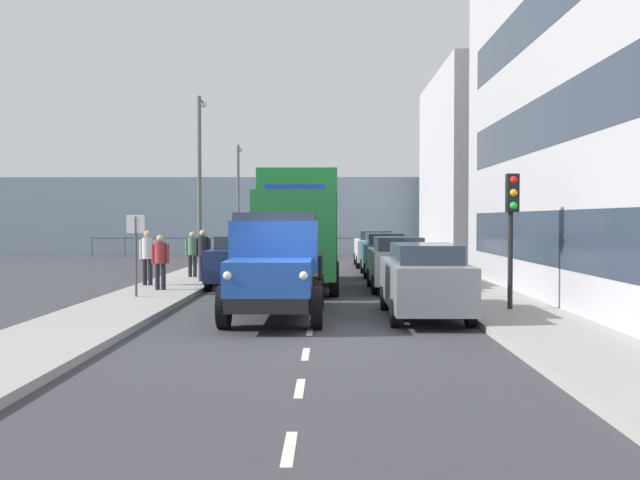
{
  "coord_description": "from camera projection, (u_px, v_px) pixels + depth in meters",
  "views": [
    {
      "loc": [
        -0.4,
        13.98,
        2.29
      ],
      "look_at": [
        -0.09,
        -9.51,
        1.59
      ],
      "focal_mm": 40.04,
      "sensor_mm": 36.0,
      "label": 1
    }
  ],
  "objects": [
    {
      "name": "street_sign",
      "position": [
        136.0,
        241.0,
        19.57
      ],
      "size": [
        0.5,
        0.07,
        2.25
      ],
      "color": "#4C4C4C",
      "rests_on": "sidewalk_right"
    },
    {
      "name": "building_far_block",
      "position": [
        510.0,
        169.0,
        37.6
      ],
      "size": [
        8.05,
        12.07,
        9.82
      ],
      "color": "#B7B2B7",
      "rests_on": "ground_plane"
    },
    {
      "name": "car_grey_kerbside_near",
      "position": [
        424.0,
        279.0,
        16.4
      ],
      "size": [
        1.77,
        4.58,
        1.72
      ],
      "color": "slate",
      "rests_on": "ground_plane"
    },
    {
      "name": "car_navy_oppositeside_0",
      "position": [
        241.0,
        260.0,
        23.96
      ],
      "size": [
        1.89,
        4.43,
        1.72
      ],
      "color": "navy",
      "rests_on": "ground_plane"
    },
    {
      "name": "pedestrian_couple_b",
      "position": [
        203.0,
        251.0,
        24.4
      ],
      "size": [
        0.53,
        0.34,
        1.77
      ],
      "color": "#383342",
      "rests_on": "sidewalk_right"
    },
    {
      "name": "sidewalk_right",
      "position": [
        172.0,
        287.0,
        23.23
      ],
      "size": [
        2.4,
        40.91,
        0.15
      ],
      "primitive_type": "cube",
      "color": "#9E9993",
      "rests_on": "ground_plane"
    },
    {
      "name": "lamp_post_promenade",
      "position": [
        200.0,
        169.0,
        27.55
      ],
      "size": [
        0.32,
        1.14,
        6.87
      ],
      "color": "#59595B",
      "rests_on": "sidewalk_right"
    },
    {
      "name": "lorry_cargo_green",
      "position": [
        299.0,
        225.0,
        23.78
      ],
      "size": [
        2.58,
        8.2,
        3.87
      ],
      "color": "#1E7033",
      "rests_on": "ground_plane"
    },
    {
      "name": "ground_plane",
      "position": [
        317.0,
        289.0,
        23.17
      ],
      "size": [
        80.0,
        80.0,
        0.0
      ],
      "primitive_type": "plane",
      "color": "#38383D"
    },
    {
      "name": "car_silver_kerbside_1",
      "position": [
        397.0,
        263.0,
        22.77
      ],
      "size": [
        1.8,
        4.08,
        1.72
      ],
      "color": "#B7BABF",
      "rests_on": "ground_plane"
    },
    {
      "name": "pedestrian_couple_a",
      "position": [
        192.0,
        250.0,
        26.28
      ],
      "size": [
        0.53,
        0.34,
        1.67
      ],
      "color": "black",
      "rests_on": "sidewalk_right"
    },
    {
      "name": "sidewalk_left",
      "position": [
        463.0,
        287.0,
        23.1
      ],
      "size": [
        2.4,
        40.91,
        0.15
      ],
      "primitive_type": "cube",
      "color": "#9E9993",
      "rests_on": "ground_plane"
    },
    {
      "name": "pedestrian_by_lamp",
      "position": [
        147.0,
        253.0,
        22.96
      ],
      "size": [
        0.53,
        0.34,
        1.76
      ],
      "color": "black",
      "rests_on": "sidewalk_right"
    },
    {
      "name": "car_black_oppositeside_2",
      "position": [
        270.0,
        247.0,
        35.84
      ],
      "size": [
        1.89,
        4.58,
        1.72
      ],
      "color": "black",
      "rests_on": "ground_plane"
    },
    {
      "name": "pedestrian_in_dark_coat",
      "position": [
        160.0,
        258.0,
        21.47
      ],
      "size": [
        0.53,
        0.34,
        1.66
      ],
      "color": "black",
      "rests_on": "sidewalk_right"
    },
    {
      "name": "sea_horizon",
      "position": [
        323.0,
        216.0,
        46.54
      ],
      "size": [
        80.0,
        0.8,
        5.0
      ],
      "primitive_type": "cube",
      "color": "gray",
      "rests_on": "ground_plane"
    },
    {
      "name": "road_centreline_markings",
      "position": [
        317.0,
        291.0,
        22.48
      ],
      "size": [
        0.12,
        37.57,
        0.01
      ],
      "color": "silver",
      "rests_on": "ground_plane"
    },
    {
      "name": "seawall_railing",
      "position": [
        323.0,
        242.0,
        42.99
      ],
      "size": [
        28.08,
        0.08,
        1.2
      ],
      "color": "#4C5156",
      "rests_on": "ground_plane"
    },
    {
      "name": "truck_vintage_blue",
      "position": [
        275.0,
        268.0,
        16.09
      ],
      "size": [
        2.17,
        5.64,
        2.43
      ],
      "color": "black",
      "rests_on": "ground_plane"
    },
    {
      "name": "car_white_kerbside_3",
      "position": [
        375.0,
        248.0,
        34.17
      ],
      "size": [
        1.89,
        4.38,
        1.72
      ],
      "color": "white",
      "rests_on": "ground_plane"
    },
    {
      "name": "car_red_oppositeside_1",
      "position": [
        259.0,
        252.0,
        30.11
      ],
      "size": [
        1.86,
        4.23,
        1.72
      ],
      "color": "#B21E1E",
      "rests_on": "ground_plane"
    },
    {
      "name": "lamp_post_far",
      "position": [
        239.0,
        190.0,
        39.72
      ],
      "size": [
        0.32,
        1.14,
        6.26
      ],
      "color": "#59595B",
      "rests_on": "sidewalk_right"
    },
    {
      "name": "traffic_light_near",
      "position": [
        512.0,
        211.0,
        16.79
      ],
      "size": [
        0.28,
        0.41,
        3.2
      ],
      "color": "black",
      "rests_on": "sidewalk_left"
    },
    {
      "name": "car_teal_kerbside_2",
      "position": [
        384.0,
        254.0,
        28.48
      ],
      "size": [
        1.75,
        4.53,
        1.72
      ],
      "color": "#1E6670",
      "rests_on": "ground_plane"
    }
  ]
}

